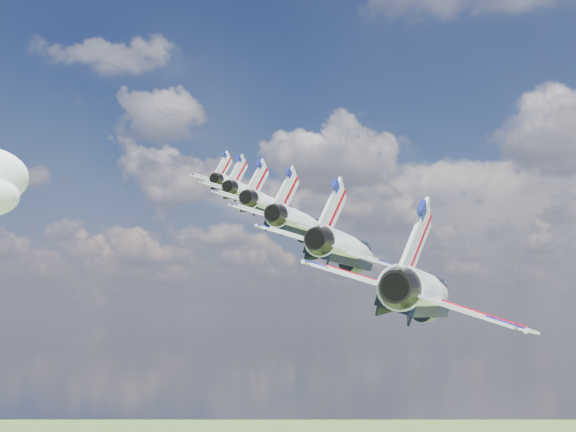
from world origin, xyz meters
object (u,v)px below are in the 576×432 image
Objects in this scene: jet_5 at (425,293)px; jet_0 at (238,188)px; jet_1 at (254,197)px; jet_2 at (275,209)px; jet_3 at (304,225)px; jet_4 at (349,250)px.

jet_0 is at bearing 122.43° from jet_5.
jet_1 is 1.00× the size of jet_5.
jet_0 is 1.00× the size of jet_2.
jet_2 is 1.00× the size of jet_3.
jet_0 reaches higher than jet_4.
jet_4 is at bearing -57.57° from jet_2.
jet_3 is at bearing 122.43° from jet_4.
jet_0 reaches higher than jet_3.
jet_1 is 40.73m from jet_4.
jet_1 is (9.53, -9.04, -3.42)m from jet_0.
jet_2 reaches higher than jet_5.
jet_2 is at bearing 122.43° from jet_3.
jet_3 reaches higher than jet_4.
jet_3 is at bearing -57.57° from jet_2.
jet_5 is at bearing -57.57° from jet_2.
jet_3 is (19.06, -18.09, -6.84)m from jet_1.
jet_1 is at bearing 122.43° from jet_5.
jet_0 is 13.58m from jet_1.
jet_2 is 27.15m from jet_4.
jet_4 is 1.00× the size of jet_5.
jet_1 reaches higher than jet_3.
jet_3 is at bearing 122.43° from jet_5.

